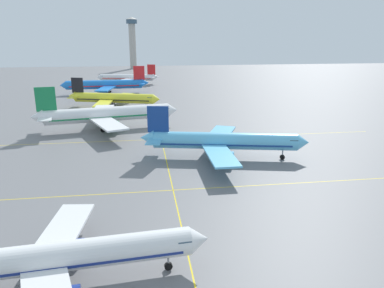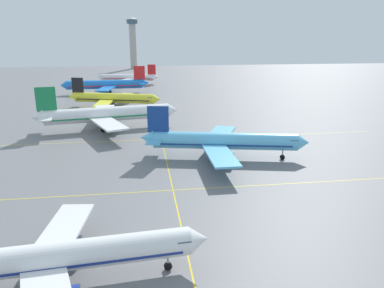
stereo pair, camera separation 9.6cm
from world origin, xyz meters
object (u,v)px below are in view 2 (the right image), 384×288
at_px(airliner_second_row, 222,141).
at_px(airliner_distant_taxiway, 128,77).
at_px(airliner_third_row, 107,114).
at_px(control_tower, 133,39).
at_px(airliner_front_gate, 61,257).
at_px(airliner_far_left_stand, 113,98).
at_px(airliner_far_right_stand, 106,85).

height_order(airliner_second_row, airliner_distant_taxiway, airliner_second_row).
relative_size(airliner_second_row, airliner_distant_taxiway, 1.08).
relative_size(airliner_third_row, control_tower, 1.06).
xyz_separation_m(airliner_third_row, control_tower, (5.56, 197.24, 18.23)).
relative_size(airliner_front_gate, airliner_third_row, 0.78).
height_order(airliner_front_gate, airliner_far_left_stand, airliner_far_left_stand).
bearing_deg(airliner_far_right_stand, airliner_far_left_stand, -81.51).
bearing_deg(airliner_second_row, airliner_front_gate, -123.68).
relative_size(airliner_far_left_stand, airliner_far_right_stand, 0.87).
xyz_separation_m(airliner_front_gate, airliner_far_right_stand, (-6.22, 137.54, 0.80)).
relative_size(airliner_second_row, airliner_far_right_stand, 0.92).
distance_m(airliner_third_row, airliner_far_left_stand, 32.21).
xyz_separation_m(airliner_far_left_stand, airliner_far_right_stand, (-5.30, 35.48, 0.48)).
distance_m(airliner_second_row, airliner_distant_taxiway, 133.39).
height_order(airliner_front_gate, control_tower, control_tower).
bearing_deg(airliner_second_row, airliner_third_row, 132.20).
bearing_deg(airliner_distant_taxiway, airliner_third_row, -91.99).
distance_m(airliner_front_gate, airliner_far_right_stand, 137.68).
height_order(airliner_far_left_stand, control_tower, control_tower).
bearing_deg(airliner_distant_taxiway, airliner_second_row, -79.78).
relative_size(airliner_second_row, control_tower, 0.94).
distance_m(airliner_front_gate, airliner_second_row, 47.95).
height_order(airliner_front_gate, airliner_distant_taxiway, airliner_distant_taxiway).
bearing_deg(control_tower, airliner_far_right_stand, -94.94).
bearing_deg(airliner_far_right_stand, airliner_second_row, -71.43).
bearing_deg(control_tower, airliner_front_gate, -91.07).
bearing_deg(control_tower, airliner_second_row, -84.57).
relative_size(airliner_second_row, airliner_far_left_stand, 1.06).
relative_size(airliner_far_right_stand, control_tower, 1.02).
bearing_deg(airliner_far_right_stand, airliner_distant_taxiway, 74.79).
height_order(airliner_third_row, airliner_far_left_stand, airliner_third_row).
bearing_deg(airliner_front_gate, airliner_far_right_stand, 92.59).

